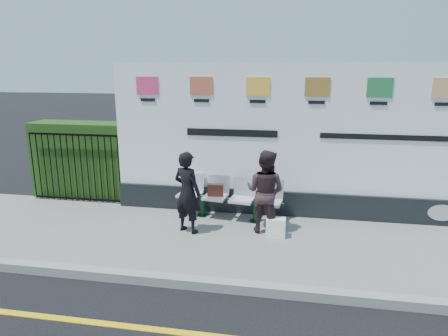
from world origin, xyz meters
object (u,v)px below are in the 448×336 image
billboard (313,152)px  woman_right (265,192)px  bench (229,208)px  woman_left (187,192)px

billboard → woman_right: bearing=-131.4°
billboard → bench: bearing=-164.1°
bench → woman_left: woman_left is taller
billboard → woman_left: bearing=-151.4°
woman_right → woman_left: bearing=30.3°
woman_left → woman_right: bearing=-146.9°
billboard → bench: (-1.59, -0.45, -1.08)m
woman_right → bench: bearing=-14.2°
woman_left → bench: bearing=-106.6°
billboard → woman_right: (-0.85, -0.96, -0.54)m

